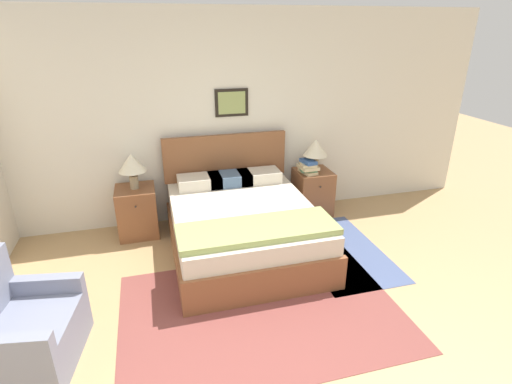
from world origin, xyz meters
name	(u,v)px	position (x,y,z in m)	size (l,w,h in m)	color
wall_back	(214,119)	(0.00, 3.08, 1.30)	(7.28, 0.09, 2.60)	silver
area_rug_main	(261,311)	(0.02, 0.98, 0.00)	(2.47, 1.74, 0.01)	brown
area_rug_bedside	(340,250)	(1.18, 1.75, 0.00)	(0.89, 1.56, 0.01)	#47567F
bed	(243,225)	(0.11, 2.07, 0.31)	(1.56, 1.92, 1.13)	brown
armchair	(22,332)	(-1.86, 0.89, 0.28)	(0.78, 0.87, 0.84)	gray
nightstand_near_window	(137,211)	(-1.03, 2.77, 0.30)	(0.46, 0.48, 0.60)	brown
nightstand_by_door	(312,192)	(1.25, 2.77, 0.30)	(0.46, 0.48, 0.60)	brown
table_lamp_near_window	(132,164)	(-1.02, 2.78, 0.91)	(0.32, 0.32, 0.42)	gray
table_lamp_by_door	(316,149)	(1.26, 2.78, 0.91)	(0.32, 0.32, 0.42)	gray
book_thick_bottom	(308,172)	(1.15, 2.73, 0.62)	(0.20, 0.29, 0.04)	beige
book_hardcover_middle	(308,169)	(1.15, 2.73, 0.65)	(0.24, 0.24, 0.02)	#4C7551
book_novel_upper	(308,167)	(1.15, 2.73, 0.69)	(0.24, 0.27, 0.04)	beige
book_slim_near_top	(308,164)	(1.15, 2.73, 0.72)	(0.21, 0.25, 0.03)	beige
book_paperback_top	(308,162)	(1.15, 2.73, 0.76)	(0.18, 0.25, 0.04)	#335693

